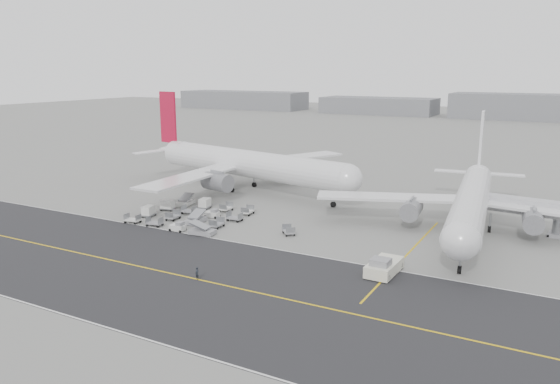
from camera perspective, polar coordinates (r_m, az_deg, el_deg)
The scene contains 10 objects.
ground at distance 92.29m, azimuth -6.04°, elevation -4.51°, with size 700.00×700.00×0.00m, color gray.
taxiway at distance 75.87m, azimuth -10.64°, elevation -8.52°, with size 220.00×59.00×0.03m.
horizon_buildings at distance 334.14m, azimuth 25.12°, elevation 6.84°, with size 520.00×28.00×28.00m, color slate, non-canonical shape.
airliner_a at distance 124.99m, azimuth -3.77°, elevation 3.02°, with size 62.09×60.79×21.69m.
airliner_b at distance 98.37m, azimuth 19.40°, elevation -0.81°, with size 53.79×54.65×18.88m.
pushback_tug at distance 75.84m, azimuth 10.79°, elevation -7.67°, with size 3.59×9.23×2.63m.
jet_bridge at distance 101.78m, azimuth 23.40°, elevation -1.42°, with size 16.10×4.63×6.02m.
gse_cluster at distance 103.18m, azimuth -9.19°, elevation -2.75°, with size 23.68×22.82×2.15m, color #939398, non-canonical shape.
stray_dolly at distance 92.10m, azimuth 0.91°, elevation -4.47°, with size 1.61×2.62×1.61m, color silver, non-canonical shape.
ground_crew_a at distance 73.63m, azimuth -8.66°, elevation -8.41°, with size 0.62×0.41×1.69m, color black.
Camera 1 is at (50.37, -72.41, 27.17)m, focal length 35.00 mm.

